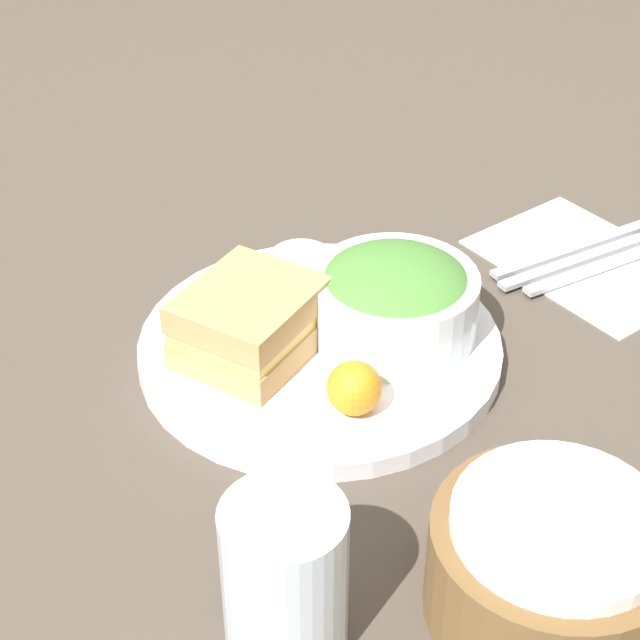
{
  "coord_description": "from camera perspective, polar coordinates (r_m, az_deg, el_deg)",
  "views": [
    {
      "loc": [
        0.42,
        0.56,
        0.55
      ],
      "look_at": [
        0.0,
        0.0,
        0.04
      ],
      "focal_mm": 60.0,
      "sensor_mm": 36.0,
      "label": 1
    }
  ],
  "objects": [
    {
      "name": "ground_plane",
      "position": [
        0.89,
        0.0,
        -1.9
      ],
      "size": [
        4.0,
        4.0,
        0.0
      ],
      "primitive_type": "plane",
      "color": "#4C4238"
    },
    {
      "name": "plate",
      "position": [
        0.88,
        0.0,
        -1.48
      ],
      "size": [
        0.3,
        0.3,
        0.02
      ],
      "primitive_type": "cylinder",
      "color": "silver",
      "rests_on": "ground_plane"
    },
    {
      "name": "sandwich",
      "position": [
        0.85,
        -3.78,
        -0.15
      ],
      "size": [
        0.13,
        0.12,
        0.06
      ],
      "color": "tan",
      "rests_on": "plate"
    },
    {
      "name": "salad_bowl",
      "position": [
        0.87,
        4.01,
        1.23
      ],
      "size": [
        0.14,
        0.14,
        0.07
      ],
      "color": "white",
      "rests_on": "plate"
    },
    {
      "name": "dressing_cup",
      "position": [
        0.93,
        -1.03,
        2.64
      ],
      "size": [
        0.05,
        0.05,
        0.03
      ],
      "primitive_type": "cylinder",
      "color": "#B7B7BC",
      "rests_on": "plate"
    },
    {
      "name": "orange_wedge",
      "position": [
        0.8,
        1.83,
        -3.65
      ],
      "size": [
        0.04,
        0.04,
        0.04
      ],
      "primitive_type": "sphere",
      "color": "orange",
      "rests_on": "plate"
    },
    {
      "name": "drink_glass",
      "position": [
        0.65,
        -1.89,
        -13.63
      ],
      "size": [
        0.08,
        0.08,
        0.11
      ],
      "primitive_type": "cylinder",
      "color": "silver",
      "rests_on": "ground_plane"
    },
    {
      "name": "bread_basket",
      "position": [
        0.69,
        12.3,
        -12.65
      ],
      "size": [
        0.15,
        0.15,
        0.08
      ],
      "color": "brown",
      "rests_on": "ground_plane"
    },
    {
      "name": "napkin",
      "position": [
        1.03,
        14.06,
        3.07
      ],
      "size": [
        0.14,
        0.2,
        0.0
      ],
      "primitive_type": "cube",
      "color": "white",
      "rests_on": "ground_plane"
    },
    {
      "name": "fork",
      "position": [
        1.04,
        13.45,
        3.75
      ],
      "size": [
        0.19,
        0.04,
        0.01
      ],
      "primitive_type": "cube",
      "rotation": [
        0.0,
        0.0,
        3.01
      ],
      "color": "#B2B2B7",
      "rests_on": "napkin"
    },
    {
      "name": "knife",
      "position": [
        1.03,
        14.09,
        3.28
      ],
      "size": [
        0.2,
        0.04,
        0.01
      ],
      "primitive_type": "cube",
      "rotation": [
        0.0,
        0.0,
        3.01
      ],
      "color": "#B2B2B7",
      "rests_on": "napkin"
    },
    {
      "name": "spoon",
      "position": [
        1.02,
        14.75,
        2.8
      ],
      "size": [
        0.17,
        0.04,
        0.01
      ],
      "primitive_type": "cube",
      "rotation": [
        0.0,
        0.0,
        3.01
      ],
      "color": "#B2B2B7",
      "rests_on": "napkin"
    }
  ]
}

